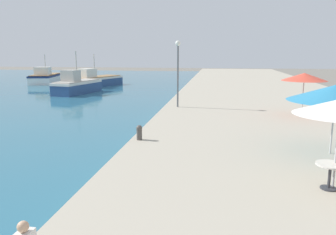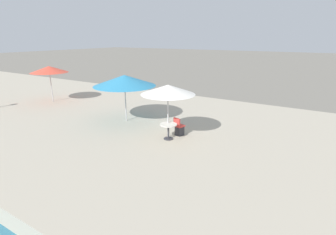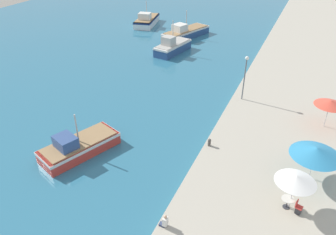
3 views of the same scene
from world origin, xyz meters
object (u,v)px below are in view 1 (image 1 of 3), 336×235
fishing_boat_mid (77,85)px  cafe_table (330,171)px  cafe_umbrella_striped (304,77)px  fishing_boat_far (94,80)px  mooring_bollard (139,132)px  lamppost (178,62)px  fishing_boat_distant (46,77)px  cafe_umbrella_white (336,93)px

fishing_boat_mid → cafe_table: size_ratio=8.36×
cafe_umbrella_striped → fishing_boat_far: bearing=135.6°
mooring_bollard → lamppost: size_ratio=0.14×
fishing_boat_mid → fishing_boat_far: bearing=107.3°
fishing_boat_mid → fishing_boat_distant: fishing_boat_mid is taller
cafe_umbrella_striped → mooring_bollard: (-8.38, -6.84, -2.00)m
fishing_boat_mid → mooring_bollard: (11.86, -20.21, 0.08)m
fishing_boat_distant → cafe_table: (28.22, -35.96, 0.34)m
fishing_boat_far → cafe_table: bearing=-39.8°
fishing_boat_far → lamppost: (13.31, -18.51, 2.90)m
cafe_umbrella_white → cafe_umbrella_striped: 7.73m
cafe_umbrella_white → mooring_bollard: bearing=173.6°
fishing_boat_distant → lamppost: lamppost is taller
fishing_boat_far → fishing_boat_distant: (-9.02, 4.06, -0.01)m
cafe_umbrella_white → cafe_table: bearing=-107.9°
cafe_umbrella_striped → lamppost: 8.13m
fishing_boat_far → cafe_umbrella_white: fishing_boat_far is taller
fishing_boat_far → cafe_umbrella_striped: 29.64m
lamppost → fishing_boat_distant: bearing=134.7°
fishing_boat_distant → cafe_umbrella_striped: (30.12, -24.76, 2.16)m
fishing_boat_mid → cafe_umbrella_striped: (20.24, -13.36, 2.09)m
fishing_boat_far → mooring_bollard: (12.72, -27.54, 0.15)m
fishing_boat_far → fishing_boat_mid: bearing=-64.1°
cafe_table → lamppost: 14.85m
fishing_boat_mid → cafe_umbrella_white: (19.47, -21.06, 2.04)m
fishing_boat_mid → cafe_table: (18.34, -24.57, 0.27)m
cafe_umbrella_striped → fishing_boat_distant: bearing=140.6°
lamppost → fishing_boat_mid: bearing=138.1°
fishing_boat_far → cafe_table: fishing_boat_far is taller
cafe_table → mooring_bollard: 7.82m
fishing_boat_distant → cafe_umbrella_white: (29.35, -32.45, 2.12)m
cafe_umbrella_white → cafe_table: 4.09m
fishing_boat_distant → cafe_umbrella_striped: fishing_boat_distant is taller
fishing_boat_mid → fishing_boat_distant: size_ratio=0.84×
fishing_boat_far → cafe_umbrella_striped: size_ratio=3.56×
cafe_umbrella_white → lamppost: (-7.03, 9.88, 0.78)m
cafe_umbrella_white → cafe_table: cafe_umbrella_white is taller
cafe_table → lamppost: size_ratio=0.18×
fishing_boat_mid → cafe_table: 30.66m
fishing_boat_mid → cafe_umbrella_striped: 24.34m
fishing_boat_mid → fishing_boat_distant: 15.08m
cafe_table → cafe_umbrella_striped: bearing=80.4°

